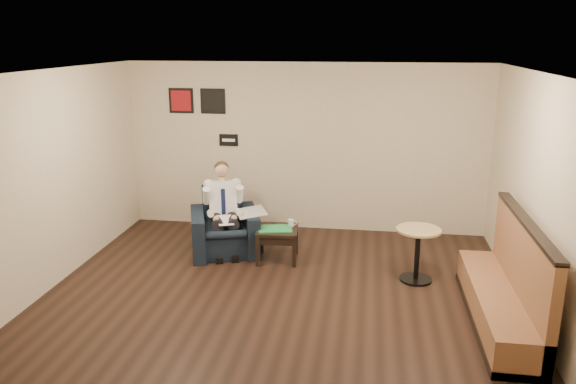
# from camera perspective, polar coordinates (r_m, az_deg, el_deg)

# --- Properties ---
(ground) EXTENTS (6.00, 6.00, 0.00)m
(ground) POSITION_cam_1_polar(r_m,az_deg,el_deg) (7.01, -1.30, -11.60)
(ground) COLOR black
(ground) RESTS_ON ground
(wall_back) EXTENTS (6.00, 0.02, 2.80)m
(wall_back) POSITION_cam_1_polar(r_m,az_deg,el_deg) (9.38, 1.73, 4.51)
(wall_back) COLOR beige
(wall_back) RESTS_ON ground
(wall_front) EXTENTS (6.00, 0.02, 2.80)m
(wall_front) POSITION_cam_1_polar(r_m,az_deg,el_deg) (3.77, -9.29, -13.15)
(wall_front) COLOR beige
(wall_front) RESTS_ON ground
(wall_left) EXTENTS (0.02, 6.00, 2.80)m
(wall_left) POSITION_cam_1_polar(r_m,az_deg,el_deg) (7.58, -24.33, 0.43)
(wall_left) COLOR beige
(wall_left) RESTS_ON ground
(wall_right) EXTENTS (0.02, 6.00, 2.80)m
(wall_right) POSITION_cam_1_polar(r_m,az_deg,el_deg) (6.69, 24.89, -1.53)
(wall_right) COLOR beige
(wall_right) RESTS_ON ground
(ceiling) EXTENTS (6.00, 6.00, 0.02)m
(ceiling) POSITION_cam_1_polar(r_m,az_deg,el_deg) (6.25, -1.45, 11.90)
(ceiling) COLOR white
(ceiling) RESTS_ON wall_back
(seating_sign) EXTENTS (0.32, 0.02, 0.20)m
(seating_sign) POSITION_cam_1_polar(r_m,az_deg,el_deg) (9.58, -6.05, 5.27)
(seating_sign) COLOR black
(seating_sign) RESTS_ON wall_back
(art_print_left) EXTENTS (0.42, 0.03, 0.42)m
(art_print_left) POSITION_cam_1_polar(r_m,az_deg,el_deg) (9.72, -10.80, 9.11)
(art_print_left) COLOR #A5141C
(art_print_left) RESTS_ON wall_back
(art_print_right) EXTENTS (0.42, 0.03, 0.42)m
(art_print_right) POSITION_cam_1_polar(r_m,az_deg,el_deg) (9.55, -7.63, 9.13)
(art_print_right) COLOR black
(art_print_right) RESTS_ON wall_back
(armchair) EXTENTS (1.25, 1.25, 0.95)m
(armchair) POSITION_cam_1_polar(r_m,az_deg,el_deg) (8.56, -6.49, -3.08)
(armchair) COLOR black
(armchair) RESTS_ON ground
(seated_man) EXTENTS (0.89, 1.08, 1.31)m
(seated_man) POSITION_cam_1_polar(r_m,az_deg,el_deg) (8.38, -6.47, -2.21)
(seated_man) COLOR white
(seated_man) RESTS_ON armchair
(lap_papers) EXTENTS (0.32, 0.37, 0.01)m
(lap_papers) POSITION_cam_1_polar(r_m,az_deg,el_deg) (8.30, -6.40, -2.86)
(lap_papers) COLOR white
(lap_papers) RESTS_ON seated_man
(newspaper) EXTENTS (0.58, 0.64, 0.01)m
(newspaper) POSITION_cam_1_polar(r_m,az_deg,el_deg) (8.44, -3.77, -2.05)
(newspaper) COLOR silver
(newspaper) RESTS_ON armchair
(side_table) EXTENTS (0.63, 0.63, 0.48)m
(side_table) POSITION_cam_1_polar(r_m,az_deg,el_deg) (8.30, -1.09, -5.30)
(side_table) COLOR black
(side_table) RESTS_ON ground
(green_folder) EXTENTS (0.55, 0.44, 0.01)m
(green_folder) POSITION_cam_1_polar(r_m,az_deg,el_deg) (8.20, -1.33, -3.73)
(green_folder) COLOR green
(green_folder) RESTS_ON side_table
(coffee_mug) EXTENTS (0.09, 0.09, 0.10)m
(coffee_mug) POSITION_cam_1_polar(r_m,az_deg,el_deg) (8.31, 0.31, -3.14)
(coffee_mug) COLOR white
(coffee_mug) RESTS_ON side_table
(smartphone) EXTENTS (0.16, 0.09, 0.01)m
(smartphone) POSITION_cam_1_polar(r_m,az_deg,el_deg) (8.37, -0.63, -3.32)
(smartphone) COLOR black
(smartphone) RESTS_ON side_table
(banquette) EXTENTS (0.57, 2.39, 1.22)m
(banquette) POSITION_cam_1_polar(r_m,az_deg,el_deg) (6.84, 20.80, -7.73)
(banquette) COLOR brown
(banquette) RESTS_ON ground
(cafe_table) EXTENTS (0.72, 0.72, 0.74)m
(cafe_table) POSITION_cam_1_polar(r_m,az_deg,el_deg) (7.76, 12.98, -6.24)
(cafe_table) COLOR tan
(cafe_table) RESTS_ON ground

